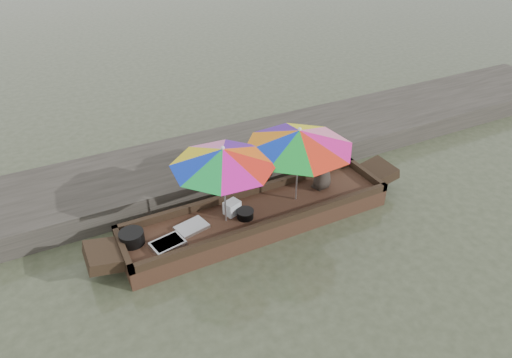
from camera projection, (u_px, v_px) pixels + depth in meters
name	position (u px, v px, depth m)	size (l,w,h in m)	color
water	(258.00, 225.00, 8.81)	(80.00, 80.00, 0.00)	#3A412B
dock	(214.00, 162.00, 10.31)	(22.00, 2.20, 0.50)	#2D2B26
boat_hull	(258.00, 218.00, 8.71)	(5.20, 1.20, 0.35)	black
cooking_pot	(132.00, 238.00, 7.78)	(0.43, 0.43, 0.22)	black
tray_crayfish	(168.00, 244.00, 7.74)	(0.55, 0.38, 0.09)	silver
tray_scallop	(192.00, 227.00, 8.15)	(0.55, 0.38, 0.06)	silver
charcoal_grill	(245.00, 214.00, 8.39)	(0.31, 0.31, 0.14)	black
supply_bag	(232.00, 208.00, 8.47)	(0.28, 0.22, 0.26)	silver
vendor	(323.00, 162.00, 8.98)	(0.57, 0.37, 1.16)	#2D2721
umbrella_bow	(224.00, 185.00, 7.94)	(1.85, 1.85, 1.55)	#5514A5
umbrella_stern	(298.00, 165.00, 8.51)	(2.05, 2.05, 1.55)	pink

